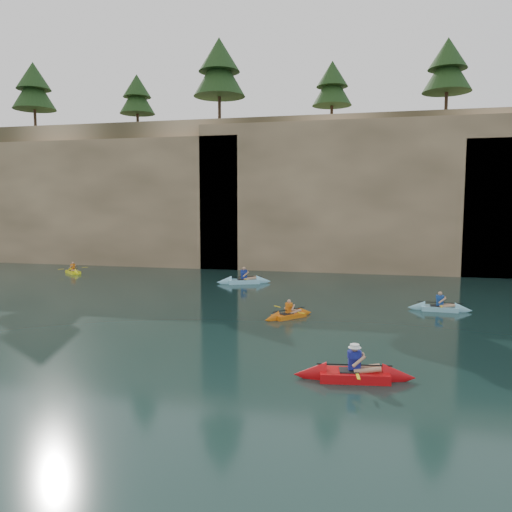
# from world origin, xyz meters

# --- Properties ---
(ground) EXTENTS (160.00, 160.00, 0.00)m
(ground) POSITION_xyz_m (0.00, 0.00, 0.00)
(ground) COLOR black
(ground) RESTS_ON ground
(cliff) EXTENTS (70.00, 16.00, 12.00)m
(cliff) POSITION_xyz_m (0.00, 30.00, 6.00)
(cliff) COLOR tan
(cliff) RESTS_ON ground
(cliff_slab_west) EXTENTS (26.00, 2.40, 10.56)m
(cliff_slab_west) POSITION_xyz_m (-20.00, 22.60, 5.28)
(cliff_slab_west) COLOR tan
(cliff_slab_west) RESTS_ON ground
(cliff_slab_center) EXTENTS (24.00, 2.40, 11.40)m
(cliff_slab_center) POSITION_xyz_m (2.00, 22.60, 5.70)
(cliff_slab_center) COLOR tan
(cliff_slab_center) RESTS_ON ground
(sea_cave_west) EXTENTS (4.50, 1.00, 4.00)m
(sea_cave_west) POSITION_xyz_m (-18.00, 21.95, 2.00)
(sea_cave_west) COLOR black
(sea_cave_west) RESTS_ON ground
(sea_cave_center) EXTENTS (3.50, 1.00, 3.20)m
(sea_cave_center) POSITION_xyz_m (-4.00, 21.95, 1.60)
(sea_cave_center) COLOR black
(sea_cave_center) RESTS_ON ground
(sea_cave_east) EXTENTS (5.00, 1.00, 4.50)m
(sea_cave_east) POSITION_xyz_m (10.00, 21.95, 2.25)
(sea_cave_east) COLOR black
(sea_cave_east) RESTS_ON ground
(cliff_pines) EXTENTS (56.00, 6.00, 7.83)m
(cliff_pines) POSITION_xyz_m (0.00, 25.00, 15.91)
(cliff_pines) COLOR black
(cliff_pines) RESTS_ON cliff
(main_kayaker) EXTENTS (3.60, 2.38, 1.31)m
(main_kayaker) POSITION_xyz_m (2.51, -0.77, 0.17)
(main_kayaker) COLOR red
(main_kayaker) RESTS_ON ground
(kayaker_orange) EXTENTS (2.25, 2.47, 1.03)m
(kayaker_orange) POSITION_xyz_m (-0.61, 6.59, 0.13)
(kayaker_orange) COLOR orange
(kayaker_orange) RESTS_ON ground
(kayaker_ltblue_near) EXTENTS (2.96, 2.29, 1.15)m
(kayaker_ltblue_near) POSITION_xyz_m (6.15, 9.64, 0.14)
(kayaker_ltblue_near) COLOR #82C6DA
(kayaker_ltblue_near) RESTS_ON ground
(kayaker_yellow) EXTENTS (2.43, 2.16, 1.07)m
(kayaker_yellow) POSITION_xyz_m (-18.23, 16.97, 0.13)
(kayaker_yellow) COLOR #FFF815
(kayaker_yellow) RESTS_ON ground
(kayaker_ltblue_mid) EXTENTS (3.54, 2.45, 1.33)m
(kayaker_ltblue_mid) POSITION_xyz_m (-4.95, 15.36, 0.16)
(kayaker_ltblue_mid) COLOR #92DBF4
(kayaker_ltblue_mid) RESTS_ON ground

